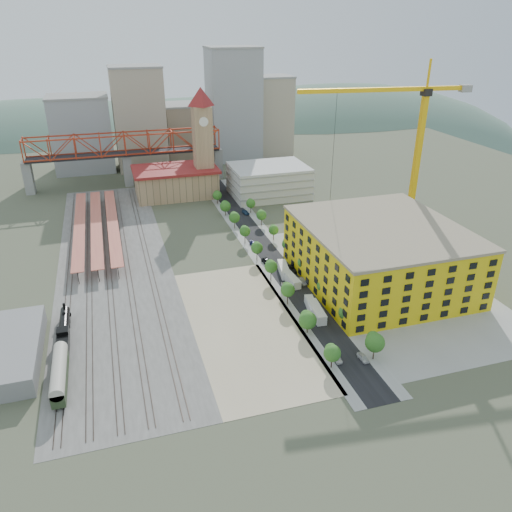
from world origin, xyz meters
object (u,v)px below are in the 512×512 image
object	(u,v)px
clock_tower	(202,132)
site_trailer_c	(291,279)
car_0	(337,358)
site_trailer_a	(317,312)
site_trailer_b	(311,306)
coach	(60,374)
tower_crane	(409,135)
construction_building	(380,254)
locomotive	(64,330)
site_trailer_d	(284,270)

from	to	relation	value
clock_tower	site_trailer_c	world-z (taller)	clock_tower
clock_tower	car_0	xyz separation A→B (m)	(5.00, -133.02, -28.02)
clock_tower	car_0	world-z (taller)	clock_tower
site_trailer_a	site_trailer_b	size ratio (longest dim) A/B	1.17
clock_tower	coach	xyz separation A→B (m)	(-58.00, -122.99, -25.68)
tower_crane	car_0	distance (m)	87.33
construction_building	site_trailer_b	distance (m)	28.89
construction_building	coach	size ratio (longest dim) A/B	2.80
clock_tower	coach	distance (m)	138.38
construction_building	coach	xyz separation A→B (m)	(-92.00, -22.99, -6.39)
locomotive	coach	xyz separation A→B (m)	(0.00, -19.73, 1.00)
construction_building	site_trailer_a	world-z (taller)	construction_building
tower_crane	site_trailer_d	xyz separation A→B (m)	(-48.56, -12.69, -37.42)
tower_crane	coach	bearing A→B (deg)	-156.73
car_0	site_trailer_d	bearing A→B (deg)	90.88
locomotive	car_0	world-z (taller)	locomotive
construction_building	clock_tower	bearing A→B (deg)	108.78
clock_tower	locomotive	xyz separation A→B (m)	(-58.00, -103.26, -26.67)
clock_tower	site_trailer_a	xyz separation A→B (m)	(8.00, -113.24, -27.29)
construction_building	tower_crane	world-z (taller)	tower_crane
construction_building	locomotive	distance (m)	92.35
site_trailer_b	site_trailer_c	distance (m)	16.25
locomotive	coach	size ratio (longest dim) A/B	1.20
site_trailer_c	clock_tower	bearing A→B (deg)	91.08
site_trailer_a	site_trailer_d	world-z (taller)	site_trailer_a
site_trailer_a	car_0	bearing A→B (deg)	-93.19
site_trailer_c	car_0	xyz separation A→B (m)	(-3.00, -39.73, -0.63)
site_trailer_a	car_0	xyz separation A→B (m)	(-3.00, -19.78, -0.73)
site_trailer_a	car_0	world-z (taller)	site_trailer_a
coach	site_trailer_c	xyz separation A→B (m)	(66.00, 29.70, -1.71)
site_trailer_a	locomotive	bearing A→B (deg)	176.84
locomotive	site_trailer_a	bearing A→B (deg)	-8.60
coach	site_trailer_a	bearing A→B (deg)	8.40
tower_crane	site_trailer_d	distance (m)	62.61
construction_building	site_trailer_c	bearing A→B (deg)	165.53
site_trailer_b	site_trailer_d	world-z (taller)	site_trailer_d
locomotive	site_trailer_d	size ratio (longest dim) A/B	2.16
car_0	site_trailer_a	bearing A→B (deg)	85.94
construction_building	site_trailer_b	xyz separation A→B (m)	(-26.00, -9.54, -8.21)
tower_crane	site_trailer_c	world-z (taller)	tower_crane
site_trailer_b	car_0	bearing A→B (deg)	-86.88
construction_building	site_trailer_a	bearing A→B (deg)	-153.01
locomotive	car_0	bearing A→B (deg)	-25.28
construction_building	tower_crane	bearing A→B (deg)	49.34
site_trailer_b	coach	bearing A→B (deg)	-158.08
construction_building	tower_crane	xyz separation A→B (m)	(22.56, 26.27, 29.39)
clock_tower	site_trailer_b	distance (m)	113.22
tower_crane	site_trailer_a	distance (m)	72.92
site_trailer_c	car_0	size ratio (longest dim) A/B	2.41
clock_tower	construction_building	bearing A→B (deg)	-71.22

